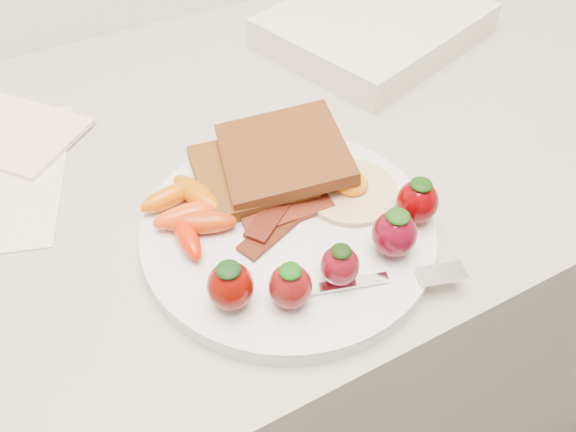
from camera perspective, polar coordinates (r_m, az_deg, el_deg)
name	(u,v)px	position (r m, az deg, el deg)	size (l,w,h in m)	color
counter	(239,357)	(0.97, -5.01, -14.04)	(2.00, 0.60, 0.90)	gray
plate	(288,230)	(0.52, 0.00, -1.43)	(0.27, 0.27, 0.02)	silver
toast_lower	(251,174)	(0.55, -3.78, 4.32)	(0.11, 0.11, 0.01)	#3C1E0A
toast_upper	(283,153)	(0.55, -0.48, 6.41)	(0.12, 0.12, 0.01)	#3E1809
fried_egg	(351,189)	(0.54, 6.42, 2.73)	(0.12, 0.12, 0.02)	#F0E4C6
bacon_strips	(281,216)	(0.51, -0.74, -0.02)	(0.10, 0.08, 0.01)	#330706
baby_carrots	(189,212)	(0.52, -10.00, 0.42)	(0.08, 0.11, 0.02)	#E7420F
strawberries	(341,249)	(0.47, 5.42, -3.40)	(0.22, 0.06, 0.05)	#610701
fork	(381,281)	(0.48, 9.48, -6.49)	(0.16, 0.07, 0.00)	silver
notepad	(8,132)	(0.71, -26.55, 7.67)	(0.11, 0.16, 0.01)	#FFCCCD
appliance	(375,26)	(0.81, 8.82, 18.58)	(0.27, 0.22, 0.04)	silver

